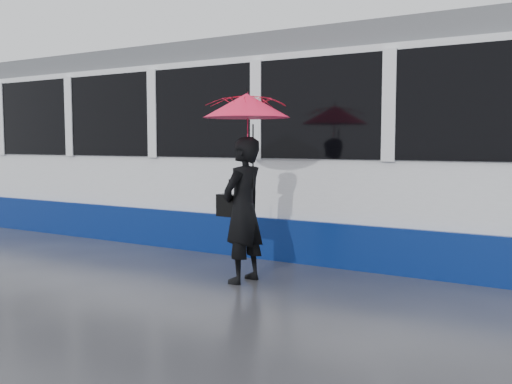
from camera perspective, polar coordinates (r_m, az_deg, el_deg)
The scene contains 6 objects.
ground at distance 7.92m, azimuth -8.47°, elevation -7.67°, with size 90.00×90.00×0.00m, color #28282C.
rails at distance 9.93m, azimuth 0.80°, elevation -4.99°, with size 34.00×1.51×0.02m.
tram at distance 8.64m, azimuth 18.81°, elevation 4.12°, with size 26.00×2.56×3.35m.
woman at distance 7.01m, azimuth -1.29°, elevation -1.82°, with size 0.65×0.43×1.79m, color black.
umbrella at distance 6.94m, azimuth -0.96°, elevation 6.96°, with size 1.14×1.14×1.21m.
handbag at distance 7.14m, azimuth -2.69°, elevation -1.35°, with size 0.33×0.17×0.46m.
Camera 1 is at (4.95, -5.94, 1.72)m, focal length 40.00 mm.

